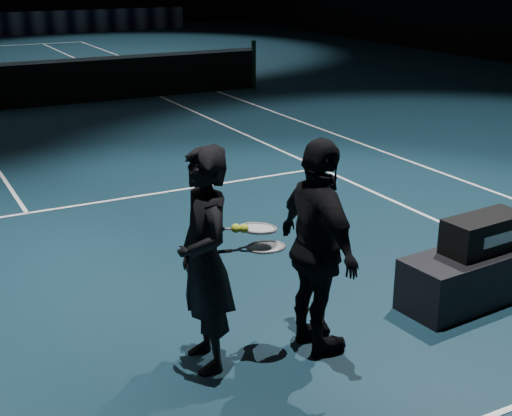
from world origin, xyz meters
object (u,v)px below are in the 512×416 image
Objects in this scene: racket_bag at (484,233)px; tennis_balls at (239,226)px; player_bench at (479,274)px; player_b at (318,248)px; racket_lower at (266,247)px; player_a at (205,260)px; racket_upper at (258,228)px.

racket_bag is 2.35m from tennis_balls.
player_bench is 1.83m from player_b.
player_a is at bearing -180.00° from racket_lower.
player_a is at bearing 172.32° from player_bench.
player_bench is 2.26× the size of racket_lower.
racket_bag is 1.74m from player_b.
player_bench is 2.21m from racket_lower.
racket_lower is (0.44, -0.10, 0.05)m from player_a.
tennis_balls is (-0.15, -0.00, 0.05)m from racket_upper.
player_a is at bearing 172.32° from racket_bag.
racket_upper is at bearing 173.07° from racket_bag.
racket_lower is 0.15m from racket_upper.
player_bench is at bearing 91.78° from player_a.
player_b is at bearing 82.05° from player_a.
player_a is at bearing 168.32° from tennis_balls.
tennis_balls is at bearing 178.53° from racket_lower.
player_a is 13.80× the size of tennis_balls.
player_a is 1.00× the size of player_b.
racket_upper is (-2.15, 0.09, 0.40)m from racket_bag.
racket_upper is (0.40, -0.05, 0.19)m from player_a.
racket_lower is at bearing 79.32° from player_b.
player_bench is at bearing -2.14° from tennis_balls.
racket_bag is 0.46× the size of player_a.
player_b is at bearing 177.09° from racket_bag.
player_b is 2.43× the size of racket_lower.
tennis_balls reaches higher than racket_bag.
racket_lower reaches higher than player_bench.
player_bench is 0.93× the size of player_b.
tennis_balls is at bearing 83.18° from player_a.
tennis_balls reaches higher than racket_upper.
racket_upper is (-2.15, 0.09, 0.78)m from player_bench.
player_a is 0.85m from player_b.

